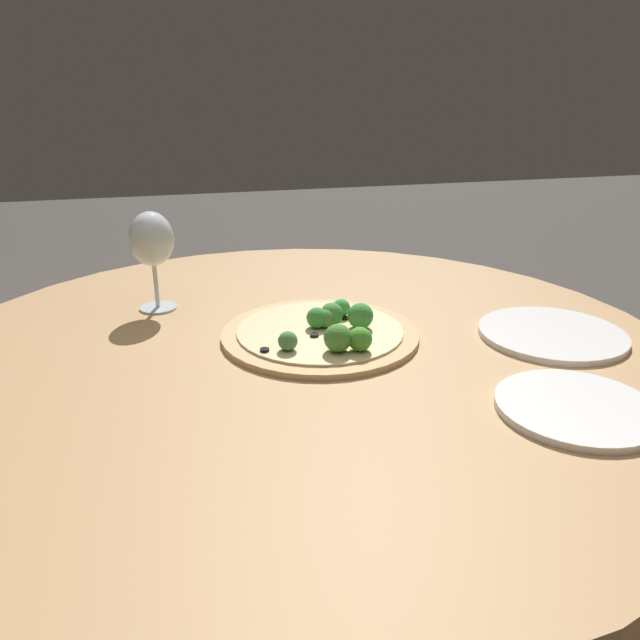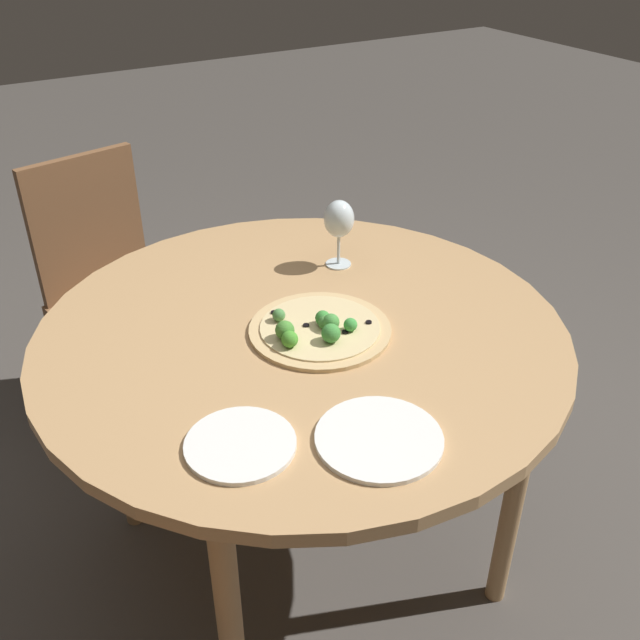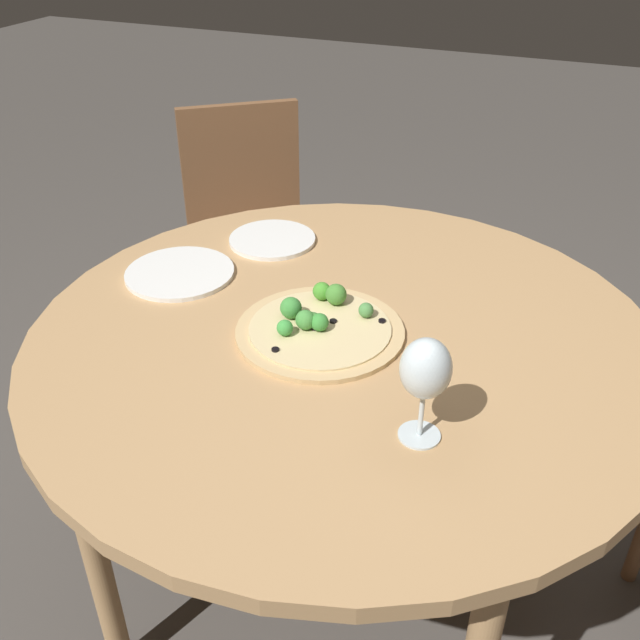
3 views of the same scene
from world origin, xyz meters
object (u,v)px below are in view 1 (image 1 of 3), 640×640
at_px(pizza, 324,331).
at_px(plate_near, 576,407).
at_px(wine_glass, 152,241).
at_px(plate_far, 552,334).

relative_size(pizza, plate_near, 1.58).
height_order(pizza, wine_glass, wine_glass).
distance_m(wine_glass, plate_far, 0.70).
relative_size(plate_near, plate_far, 0.86).
bearing_deg(plate_far, wine_glass, 154.29).
bearing_deg(plate_near, plate_far, 62.99).
distance_m(pizza, plate_near, 0.40).
distance_m(wine_glass, plate_near, 0.73).
height_order(pizza, plate_far, pizza).
bearing_deg(wine_glass, plate_far, -25.71).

